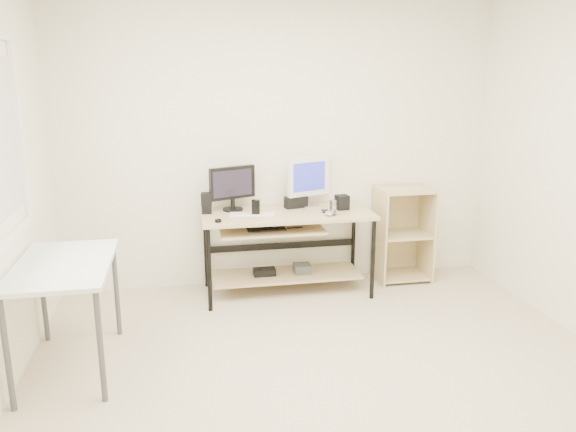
% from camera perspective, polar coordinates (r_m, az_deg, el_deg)
% --- Properties ---
extents(room, '(4.01, 4.01, 2.62)m').
position_cam_1_polar(room, '(3.25, 2.83, 3.21)').
color(room, beige).
rests_on(room, ground).
extents(desk, '(1.50, 0.65, 0.75)m').
position_cam_1_polar(desk, '(5.00, -0.41, -1.98)').
color(desk, tan).
rests_on(desk, ground).
extents(side_table, '(0.60, 1.00, 0.75)m').
position_cam_1_polar(side_table, '(3.95, -21.79, -5.53)').
color(side_table, white).
rests_on(side_table, ground).
extents(shelf_unit, '(0.50, 0.40, 0.90)m').
position_cam_1_polar(shelf_unit, '(5.49, 11.44, -1.69)').
color(shelf_unit, '#CEB881').
rests_on(shelf_unit, ground).
extents(black_monitor, '(0.42, 0.20, 0.40)m').
position_cam_1_polar(black_monitor, '(4.99, -5.67, 3.10)').
color(black_monitor, black).
rests_on(black_monitor, desk).
extents(white_imac, '(0.42, 0.20, 0.46)m').
position_cam_1_polar(white_imac, '(5.12, 2.12, 3.92)').
color(white_imac, silver).
rests_on(white_imac, desk).
extents(keyboard, '(0.40, 0.17, 0.01)m').
position_cam_1_polar(keyboard, '(4.87, -3.65, 0.20)').
color(keyboard, white).
rests_on(keyboard, desk).
extents(mouse, '(0.09, 0.12, 0.04)m').
position_cam_1_polar(mouse, '(4.85, 4.21, 0.29)').
color(mouse, '#B3B3B8').
rests_on(mouse, desk).
extents(center_speaker, '(0.22, 0.13, 0.10)m').
position_cam_1_polar(center_speaker, '(5.10, 0.82, 1.42)').
color(center_speaker, black).
rests_on(center_speaker, desk).
extents(speaker_left, '(0.10, 0.10, 0.18)m').
position_cam_1_polar(speaker_left, '(4.94, -8.28, 1.35)').
color(speaker_left, black).
rests_on(speaker_left, desk).
extents(speaker_right, '(0.12, 0.12, 0.13)m').
position_cam_1_polar(speaker_right, '(5.06, 5.51, 1.39)').
color(speaker_right, black).
rests_on(speaker_right, desk).
extents(audio_controller, '(0.08, 0.06, 0.14)m').
position_cam_1_polar(audio_controller, '(4.83, -3.27, 0.85)').
color(audio_controller, black).
rests_on(audio_controller, desk).
extents(volume_puck, '(0.07, 0.07, 0.02)m').
position_cam_1_polar(volume_puck, '(4.65, -7.11, -0.49)').
color(volume_puck, black).
rests_on(volume_puck, desk).
extents(smartphone, '(0.08, 0.12, 0.01)m').
position_cam_1_polar(smartphone, '(4.98, 3.82, 0.49)').
color(smartphone, black).
rests_on(smartphone, desk).
extents(coaster, '(0.09, 0.09, 0.01)m').
position_cam_1_polar(coaster, '(4.85, 4.54, 0.10)').
color(coaster, '#9B6946').
rests_on(coaster, desk).
extents(drinking_glass, '(0.07, 0.07, 0.12)m').
position_cam_1_polar(drinking_glass, '(4.84, 4.56, 0.84)').
color(drinking_glass, white).
rests_on(drinking_glass, coaster).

